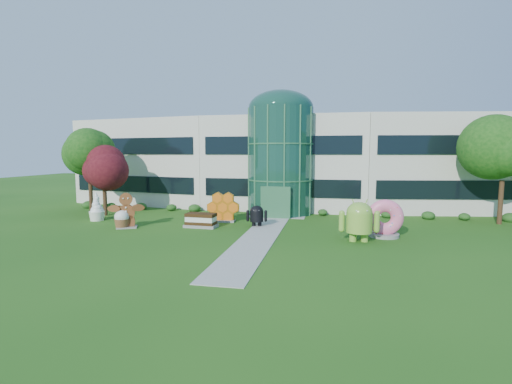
% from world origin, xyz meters
% --- Properties ---
extents(ground, '(140.00, 140.00, 0.00)m').
position_xyz_m(ground, '(0.00, 0.00, 0.00)').
color(ground, '#215114').
rests_on(ground, ground).
extents(building, '(46.00, 15.00, 9.30)m').
position_xyz_m(building, '(0.00, 18.00, 4.65)').
color(building, beige).
rests_on(building, ground).
extents(atrium, '(6.00, 6.00, 9.80)m').
position_xyz_m(atrium, '(0.00, 12.00, 4.90)').
color(atrium, '#194738').
rests_on(atrium, ground).
extents(walkway, '(2.40, 20.00, 0.04)m').
position_xyz_m(walkway, '(0.00, 2.00, 0.02)').
color(walkway, '#9E9E93').
rests_on(walkway, ground).
extents(tree_red, '(4.00, 4.00, 6.00)m').
position_xyz_m(tree_red, '(-15.50, 7.50, 3.00)').
color(tree_red, '#3F0C14').
rests_on(tree_red, ground).
extents(trees_backdrop, '(52.00, 8.00, 8.40)m').
position_xyz_m(trees_backdrop, '(0.00, 13.00, 4.20)').
color(trees_backdrop, '#124511').
rests_on(trees_backdrop, ground).
extents(android_green, '(2.83, 2.04, 3.02)m').
position_xyz_m(android_green, '(6.51, 1.65, 1.51)').
color(android_green, '#82B93B').
rests_on(android_green, ground).
extents(android_black, '(1.82, 1.33, 1.92)m').
position_xyz_m(android_black, '(-0.91, 5.19, 0.96)').
color(android_black, black).
rests_on(android_black, ground).
extents(donut, '(2.55, 1.31, 2.59)m').
position_xyz_m(donut, '(8.30, 3.44, 1.30)').
color(donut, '#FC608F').
rests_on(donut, ground).
extents(gingerbread, '(3.14, 2.26, 2.71)m').
position_xyz_m(gingerbread, '(-10.48, 2.65, 1.36)').
color(gingerbread, brown).
rests_on(gingerbread, ground).
extents(ice_cream_sandwich, '(2.53, 1.36, 1.10)m').
position_xyz_m(ice_cream_sandwich, '(-5.03, 4.00, 0.55)').
color(ice_cream_sandwich, black).
rests_on(ice_cream_sandwich, ground).
extents(honeycomb, '(2.93, 1.29, 2.23)m').
position_xyz_m(honeycomb, '(-4.01, 6.54, 1.12)').
color(honeycomb, orange).
rests_on(honeycomb, ground).
extents(froyo, '(1.76, 1.76, 2.34)m').
position_xyz_m(froyo, '(-14.63, 5.00, 1.17)').
color(froyo, white).
rests_on(froyo, ground).
extents(cupcake, '(1.56, 1.56, 1.42)m').
position_xyz_m(cupcake, '(-10.77, 2.48, 0.71)').
color(cupcake, white).
rests_on(cupcake, ground).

